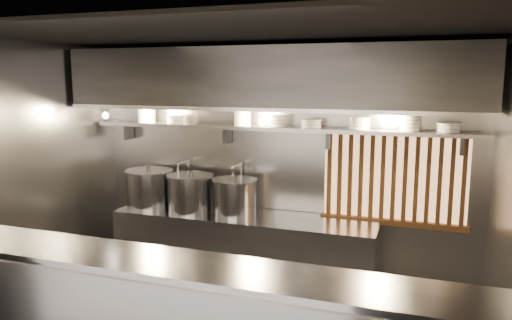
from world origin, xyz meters
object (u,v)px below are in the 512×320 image
Objects in this scene: heat_lamp at (104,110)px; pendant_bulb at (262,121)px; stock_pot_mid at (149,188)px; stock_pot_right at (235,197)px; stock_pot_left at (191,193)px.

heat_lamp is 1.83m from pendant_bulb.
stock_pot_mid is (0.37, 0.30, -0.94)m from heat_lamp.
stock_pot_right is (1.49, 0.29, -0.96)m from heat_lamp.
stock_pot_mid is 1.12m from stock_pot_right.
heat_lamp is 1.87× the size of pendant_bulb.
pendant_bulb is at bearing 2.14° from stock_pot_mid.
heat_lamp is at bearing -141.60° from stock_pot_mid.
stock_pot_right is at bearing 10.83° from heat_lamp.
stock_pot_right is at bearing -0.57° from stock_pot_mid.
heat_lamp is at bearing -169.17° from stock_pot_right.
pendant_bulb is at bearing 6.37° from stock_pot_left.
stock_pot_mid is (-0.58, 0.04, 0.01)m from stock_pot_left.
stock_pot_left is 0.54m from stock_pot_right.
stock_pot_left is at bearing -4.14° from stock_pot_mid.
stock_pot_mid is at bearing -177.86° from pendant_bulb.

